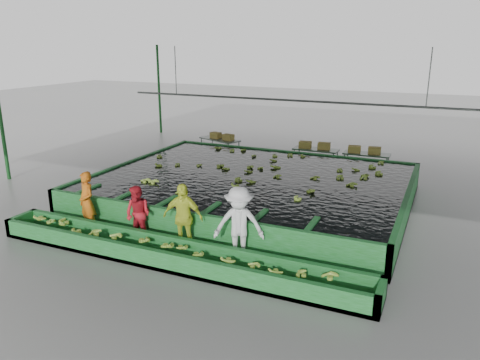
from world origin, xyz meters
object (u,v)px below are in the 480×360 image
at_px(flotation_tank, 252,188).
at_px(packing_table_mid, 315,159).
at_px(packing_table_left, 220,148).
at_px(box_stack_mid, 314,149).
at_px(sorting_trough, 171,254).
at_px(box_stack_right, 364,153).
at_px(worker_c, 183,217).
at_px(packing_table_right, 366,163).
at_px(box_stack_left, 222,139).
at_px(worker_d, 239,225).
at_px(worker_a, 87,202).
at_px(worker_b, 138,214).

bearing_deg(flotation_tank, packing_table_mid, 80.70).
relative_size(packing_table_left, box_stack_mid, 1.52).
bearing_deg(sorting_trough, packing_table_mid, 85.37).
xyz_separation_m(flotation_tank, box_stack_right, (2.80, 5.05, 0.39)).
relative_size(worker_c, packing_table_right, 0.97).
distance_m(packing_table_right, box_stack_left, 6.51).
bearing_deg(packing_table_left, flotation_tank, -53.51).
distance_m(worker_d, packing_table_mid, 9.32).
bearing_deg(worker_a, box_stack_left, 116.52).
relative_size(worker_a, packing_table_left, 0.88).
xyz_separation_m(worker_d, box_stack_mid, (-0.70, 9.28, -0.10)).
bearing_deg(flotation_tank, worker_c, -91.49).
bearing_deg(worker_b, sorting_trough, -24.97).
distance_m(worker_b, worker_c, 1.39).
xyz_separation_m(box_stack_left, box_stack_mid, (4.34, -0.01, -0.05)).
bearing_deg(worker_a, packing_table_left, 117.31).
relative_size(packing_table_right, box_stack_mid, 1.42).
bearing_deg(worker_b, worker_c, 3.10).
height_order(sorting_trough, box_stack_right, box_stack_right).
xyz_separation_m(sorting_trough, packing_table_mid, (0.82, 10.09, 0.17)).
relative_size(flotation_tank, worker_d, 5.27).
height_order(sorting_trough, box_stack_mid, box_stack_mid).
height_order(worker_d, packing_table_mid, worker_d).
distance_m(flotation_tank, sorting_trough, 5.10).
bearing_deg(sorting_trough, worker_c, 97.98).
distance_m(packing_table_right, box_stack_right, 0.43).
bearing_deg(packing_table_right, flotation_tank, -119.71).
bearing_deg(packing_table_mid, box_stack_left, 179.94).
bearing_deg(packing_table_mid, box_stack_right, 1.71).
relative_size(worker_d, packing_table_right, 1.03).
relative_size(worker_c, packing_table_left, 0.91).
bearing_deg(worker_a, flotation_tank, 77.41).
bearing_deg(box_stack_left, sorting_trough, -70.41).
xyz_separation_m(worker_b, worker_d, (2.95, 0.00, 0.18)).
bearing_deg(box_stack_mid, packing_table_right, 2.65).
bearing_deg(box_stack_left, worker_c, -69.48).
height_order(sorting_trough, worker_a, worker_a).
bearing_deg(packing_table_mid, packing_table_right, 2.64).
xyz_separation_m(packing_table_mid, box_stack_mid, (-0.07, -0.00, 0.43)).
bearing_deg(packing_table_mid, worker_d, -86.09).
relative_size(sorting_trough, box_stack_left, 8.17).
height_order(worker_c, box_stack_mid, worker_c).
xyz_separation_m(sorting_trough, packing_table_left, (-3.72, 10.13, 0.20)).
bearing_deg(worker_d, box_stack_left, 98.08).
height_order(packing_table_left, box_stack_left, box_stack_left).
bearing_deg(worker_d, worker_b, 159.60).
xyz_separation_m(packing_table_mid, box_stack_right, (1.99, 0.06, 0.41)).
distance_m(worker_a, packing_table_left, 9.35).
distance_m(worker_b, packing_table_right, 10.37).
relative_size(packing_table_mid, box_stack_left, 1.52).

